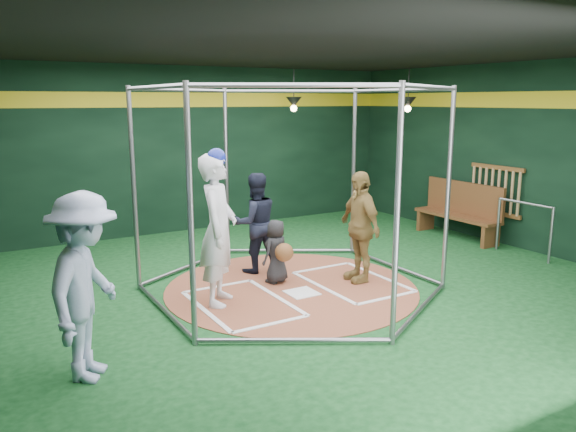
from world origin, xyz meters
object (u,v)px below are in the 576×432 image
umpire (255,223)px  dugout_bench (460,209)px  visitor_leopard (360,226)px  batter_figure (218,228)px

umpire → dugout_bench: (4.72, -0.02, -0.24)m
visitor_leopard → dugout_bench: visitor_leopard is taller
visitor_leopard → umpire: size_ratio=1.05×
visitor_leopard → umpire: (-1.18, 1.24, -0.04)m
batter_figure → umpire: batter_figure is taller
batter_figure → visitor_leopard: bearing=-4.5°
batter_figure → umpire: (1.11, 1.06, -0.25)m
batter_figure → umpire: bearing=43.8°
batter_figure → visitor_leopard: batter_figure is taller
umpire → dugout_bench: size_ratio=0.83×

